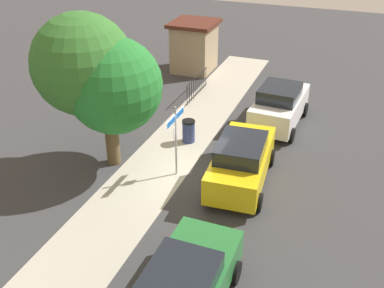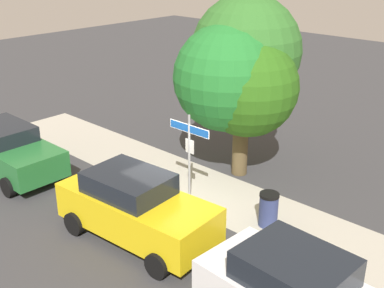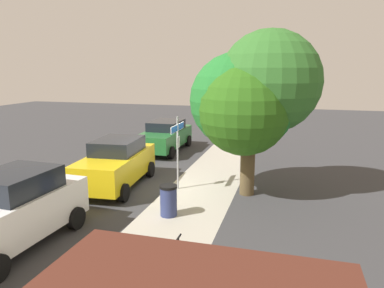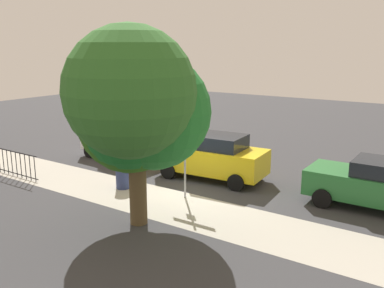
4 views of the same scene
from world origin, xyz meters
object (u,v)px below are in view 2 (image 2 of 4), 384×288
(street_sign, at_px, (189,144))
(shade_tree, at_px, (242,72))
(trash_bin, at_px, (269,209))
(car_green, at_px, (7,149))
(car_yellow, at_px, (136,207))

(street_sign, bearing_deg, shade_tree, 94.46)
(street_sign, xyz_separation_m, trash_bin, (2.51, 0.50, -1.40))
(car_green, distance_m, car_yellow, 6.27)
(street_sign, height_order, shade_tree, shade_tree)
(trash_bin, bearing_deg, car_green, -159.58)
(street_sign, relative_size, shade_tree, 0.47)
(trash_bin, bearing_deg, street_sign, -168.76)
(car_yellow, distance_m, trash_bin, 3.64)
(shade_tree, bearing_deg, street_sign, -85.54)
(shade_tree, xyz_separation_m, car_yellow, (0.54, -5.05, -2.57))
(car_green, bearing_deg, shade_tree, 42.72)
(street_sign, relative_size, trash_bin, 2.83)
(car_green, xyz_separation_m, car_yellow, (6.27, 0.26, 0.07))
(car_yellow, bearing_deg, street_sign, 93.50)
(street_sign, bearing_deg, car_yellow, -82.17)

